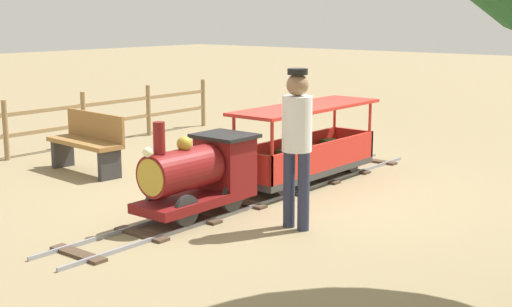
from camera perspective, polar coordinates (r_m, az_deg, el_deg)
ground_plane at (r=8.61m, az=1.58°, el=-3.22°), size 60.00×60.00×0.00m
track at (r=8.41m, az=0.49°, el=-3.45°), size 0.67×6.05×0.04m
locomotive at (r=7.53m, az=-4.52°, el=-1.54°), size 0.63×1.44×1.06m
passenger_car at (r=9.02m, az=4.08°, el=0.18°), size 0.73×2.35×0.97m
conductor_person at (r=7.02m, az=3.31°, el=1.44°), size 0.30×0.30×1.62m
park_bench at (r=9.92m, az=-13.39°, el=0.86°), size 1.33×0.49×0.82m
fence_section at (r=11.46m, az=-16.51°, el=2.42°), size 0.08×7.13×0.90m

